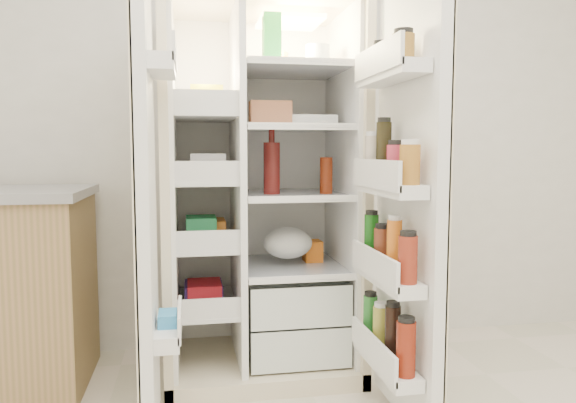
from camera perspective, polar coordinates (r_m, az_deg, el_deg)
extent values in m
cube|color=silver|center=(3.09, -0.42, 10.11)|extent=(4.00, 0.02, 2.70)
cube|color=beige|center=(2.99, -3.77, 1.62)|extent=(0.92, 0.04, 1.80)
cube|color=beige|center=(2.64, -12.46, 1.01)|extent=(0.04, 0.70, 1.80)
cube|color=beige|center=(2.75, 6.18, 1.28)|extent=(0.04, 0.70, 1.80)
cube|color=beige|center=(2.74, -3.04, 19.85)|extent=(0.92, 0.70, 0.04)
cube|color=beige|center=(2.85, -2.86, -16.33)|extent=(0.92, 0.70, 0.08)
cube|color=white|center=(2.95, -3.71, 1.97)|extent=(0.84, 0.02, 1.68)
cube|color=white|center=(2.64, -11.82, 1.45)|extent=(0.02, 0.62, 1.68)
cube|color=white|center=(2.74, 5.59, 1.69)|extent=(0.02, 0.62, 1.68)
cube|color=white|center=(2.65, -5.31, 1.56)|extent=(0.03, 0.62, 1.68)
cube|color=silver|center=(2.81, 0.41, -13.54)|extent=(0.47, 0.52, 0.19)
cube|color=silver|center=(2.75, 0.41, -9.59)|extent=(0.47, 0.52, 0.19)
cube|color=#FFD18C|center=(2.80, 0.15, 18.29)|extent=(0.30, 0.30, 0.02)
cube|color=silver|center=(2.73, -8.50, -10.50)|extent=(0.28, 0.58, 0.02)
cube|color=silver|center=(2.67, -8.59, -4.29)|extent=(0.28, 0.58, 0.02)
cube|color=silver|center=(2.63, -8.68, 2.16)|extent=(0.28, 0.58, 0.02)
cube|color=silver|center=(2.63, -8.77, 8.68)|extent=(0.28, 0.58, 0.02)
cube|color=silver|center=(2.74, 0.34, -6.75)|extent=(0.49, 0.58, 0.01)
cube|color=silver|center=(2.68, 0.34, 0.78)|extent=(0.49, 0.58, 0.01)
cube|color=silver|center=(2.68, 0.34, 7.62)|extent=(0.49, 0.58, 0.02)
cube|color=silver|center=(2.70, 0.35, 13.56)|extent=(0.49, 0.58, 0.02)
cube|color=red|center=(2.72, -8.51, -9.29)|extent=(0.16, 0.20, 0.10)
cube|color=#24864B|center=(2.66, -8.61, -2.80)|extent=(0.14, 0.18, 0.12)
cube|color=white|center=(2.63, -8.69, 3.13)|extent=(0.20, 0.22, 0.07)
cube|color=gold|center=(2.64, -8.80, 10.42)|extent=(0.15, 0.16, 0.14)
cube|color=#3C2B83|center=(2.72, -8.51, -9.39)|extent=(0.18, 0.20, 0.09)
cube|color=#C46522|center=(2.66, -8.60, -3.02)|extent=(0.14, 0.18, 0.10)
cube|color=silver|center=(2.63, -8.70, 3.68)|extent=(0.16, 0.16, 0.12)
sphere|color=orange|center=(2.73, -1.93, -15.41)|extent=(0.07, 0.07, 0.07)
sphere|color=orange|center=(2.79, -0.16, -15.01)|extent=(0.07, 0.07, 0.07)
sphere|color=orange|center=(2.77, 2.10, -15.15)|extent=(0.07, 0.07, 0.07)
sphere|color=orange|center=(2.87, -1.34, -14.37)|extent=(0.07, 0.07, 0.07)
ellipsoid|color=#3F7627|center=(2.76, 0.33, -9.19)|extent=(0.26, 0.24, 0.11)
cylinder|color=#501211|center=(2.60, -1.71, 3.49)|extent=(0.08, 0.08, 0.24)
cylinder|color=maroon|center=(2.63, 4.01, 2.74)|extent=(0.06, 0.06, 0.17)
cube|color=#258837|center=(2.62, -1.72, 16.58)|extent=(0.08, 0.08, 0.23)
cylinder|color=silver|center=(2.68, 3.12, 14.92)|extent=(0.11, 0.11, 0.10)
cylinder|color=#A56926|center=(2.79, -0.72, 14.39)|extent=(0.07, 0.07, 0.09)
cube|color=white|center=(2.66, 2.58, 8.41)|extent=(0.23, 0.09, 0.06)
cube|color=#AF6A46|center=(2.61, -1.88, 9.14)|extent=(0.19, 0.11, 0.12)
ellipsoid|color=silver|center=(2.71, -0.03, -5.04)|extent=(0.24, 0.22, 0.16)
cube|color=orange|center=(2.81, 2.58, -5.17)|extent=(0.09, 0.11, 0.11)
cube|color=white|center=(2.09, -14.62, -0.15)|extent=(0.05, 0.40, 1.72)
cube|color=beige|center=(2.10, -15.31, -0.16)|extent=(0.01, 0.40, 1.72)
cube|color=white|center=(2.19, -12.43, -13.23)|extent=(0.09, 0.32, 0.06)
cube|color=white|center=(2.10, -13.00, 13.58)|extent=(0.09, 0.32, 0.06)
cube|color=#338CCC|center=(2.18, -12.45, -12.48)|extent=(0.07, 0.12, 0.10)
cube|color=white|center=(2.17, 12.54, 0.09)|extent=(0.05, 0.58, 1.72)
cube|color=beige|center=(2.18, 13.15, 0.10)|extent=(0.01, 0.58, 1.72)
cube|color=white|center=(2.29, 10.16, -16.13)|extent=(0.11, 0.50, 0.05)
cube|color=white|center=(2.19, 10.31, -7.80)|extent=(0.11, 0.50, 0.05)
cube|color=white|center=(2.13, 10.47, 1.39)|extent=(0.11, 0.50, 0.05)
cube|color=white|center=(2.15, 10.67, 12.90)|extent=(0.11, 0.50, 0.05)
cylinder|color=maroon|center=(2.07, 12.23, -14.82)|extent=(0.07, 0.07, 0.20)
cylinder|color=black|center=(2.18, 10.88, -13.46)|extent=(0.06, 0.06, 0.22)
cylinder|color=#A39C36|center=(2.30, 9.67, -12.94)|extent=(0.06, 0.06, 0.18)
cylinder|color=#27762A|center=(2.42, 8.59, -11.90)|extent=(0.06, 0.06, 0.19)
cylinder|color=maroon|center=(1.98, 12.42, -5.96)|extent=(0.07, 0.07, 0.17)
cylinder|color=orange|center=(2.10, 11.05, -4.76)|extent=(0.06, 0.06, 0.21)
cylinder|color=maroon|center=(2.22, 9.80, -4.83)|extent=(0.07, 0.07, 0.16)
cylinder|color=#155513|center=(2.34, 8.71, -3.80)|extent=(0.06, 0.06, 0.20)
cylinder|color=#A06723|center=(1.94, 12.62, 3.77)|extent=(0.07, 0.07, 0.14)
cylinder|color=#AA2B3F|center=(2.06, 11.20, 3.88)|extent=(0.07, 0.07, 0.14)
cylinder|color=black|center=(2.19, 9.97, 5.16)|extent=(0.06, 0.06, 0.23)
cylinder|color=beige|center=(2.31, 8.83, 4.56)|extent=(0.06, 0.06, 0.18)
cylinder|color=olive|center=(2.05, 11.95, 15.37)|extent=(0.08, 0.08, 0.10)
cylinder|color=#9C681C|center=(2.25, 9.76, 14.50)|extent=(0.08, 0.08, 0.10)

